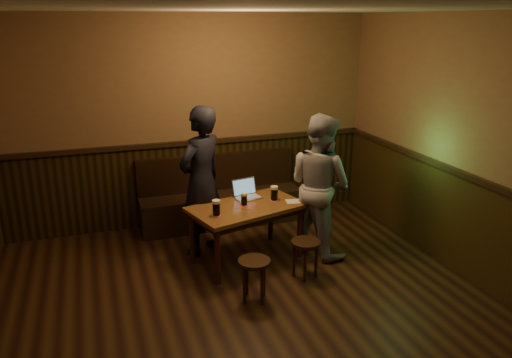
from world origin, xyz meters
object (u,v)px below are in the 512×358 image
at_px(pint_left, 216,208).
at_px(pint_right, 274,193).
at_px(pub_table, 246,213).
at_px(pint_mid, 244,199).
at_px(person_suit, 201,181).
at_px(stool_right, 305,248).
at_px(person_grey, 320,185).
at_px(laptop, 246,193).
at_px(stool_left, 254,268).
at_px(bench, 221,202).

relative_size(pint_left, pint_right, 1.02).
height_order(pub_table, pint_left, pint_left).
bearing_deg(pub_table, pint_mid, 121.14).
xyz_separation_m(pint_mid, person_suit, (-0.41, 0.37, 0.14)).
bearing_deg(pint_mid, stool_right, -51.30).
distance_m(pint_right, person_grey, 0.55).
relative_size(pint_right, laptop, 0.51).
height_order(pint_left, person_grey, person_grey).
bearing_deg(pub_table, laptop, 56.72).
relative_size(stool_right, person_grey, 0.25).
distance_m(pint_right, person_suit, 0.87).
bearing_deg(laptop, pint_left, -147.56).
height_order(pint_mid, person_grey, person_grey).
bearing_deg(stool_left, pub_table, 77.13).
bearing_deg(laptop, person_suit, 156.17).
bearing_deg(person_grey, bench, 13.91).
distance_m(pub_table, laptop, 0.32).
height_order(stool_left, pint_left, pint_left).
bearing_deg(person_grey, stool_right, 121.08).
relative_size(pub_table, pint_mid, 9.53).
distance_m(pub_table, pint_right, 0.41).
xyz_separation_m(stool_left, person_suit, (-0.23, 1.26, 0.54)).
distance_m(bench, stool_right, 1.84).
bearing_deg(pint_right, bench, 108.21).
relative_size(bench, pub_table, 1.55).
bearing_deg(bench, pub_table, -90.00).
distance_m(bench, pint_left, 1.48).
distance_m(laptop, person_suit, 0.55).
height_order(pub_table, stool_left, pub_table).
bearing_deg(laptop, pint_right, -46.95).
height_order(stool_right, pint_left, pint_left).
relative_size(stool_left, person_suit, 0.25).
bearing_deg(bench, person_grey, -54.15).
relative_size(stool_left, pint_mid, 2.97).
xyz_separation_m(person_suit, person_grey, (1.32, -0.45, -0.05)).
relative_size(bench, pint_right, 12.54).
bearing_deg(pub_table, bench, 74.32).
bearing_deg(stool_right, laptop, 114.14).
xyz_separation_m(pint_left, laptop, (0.48, 0.45, -0.03)).
distance_m(bench, person_grey, 1.61).
bearing_deg(stool_right, pub_table, 128.39).
bearing_deg(pint_right, stool_right, -80.35).
bearing_deg(stool_left, stool_right, 21.44).
xyz_separation_m(stool_right, person_suit, (-0.91, 1.00, 0.55)).
distance_m(stool_left, pint_left, 0.83).
bearing_deg(stool_right, person_suit, 132.30).
distance_m(pint_right, laptop, 0.35).
height_order(pint_mid, pint_right, pint_right).
height_order(bench, person_grey, person_grey).
bearing_deg(bench, laptop, -84.55).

